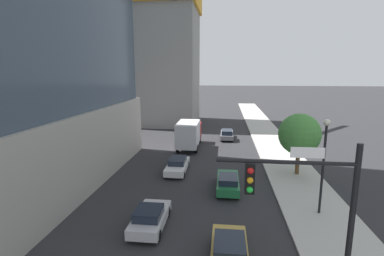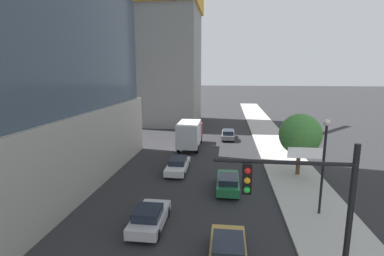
% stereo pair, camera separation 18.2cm
% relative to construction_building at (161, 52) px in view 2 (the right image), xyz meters
% --- Properties ---
extents(sidewalk, '(4.78, 120.00, 0.15)m').
position_rel_construction_building_xyz_m(sidewalk, '(18.36, -25.95, -12.83)').
color(sidewalk, '#B2AFA8').
rests_on(sidewalk, ground).
extents(construction_building, '(18.64, 13.72, 31.48)m').
position_rel_construction_building_xyz_m(construction_building, '(0.00, 0.00, 0.00)').
color(construction_building, gray).
rests_on(construction_building, ground).
extents(traffic_light_pole, '(4.74, 0.48, 6.93)m').
position_rel_construction_building_xyz_m(traffic_light_pole, '(14.94, -43.42, -8.12)').
color(traffic_light_pole, black).
rests_on(traffic_light_pole, sidewalk).
extents(street_lamp, '(0.44, 0.44, 6.32)m').
position_rel_construction_building_xyz_m(street_lamp, '(18.37, -34.36, -8.66)').
color(street_lamp, black).
rests_on(street_lamp, sidewalk).
extents(street_tree, '(3.73, 3.73, 5.58)m').
position_rel_construction_building_xyz_m(street_tree, '(18.71, -26.73, -9.05)').
color(street_tree, brown).
rests_on(street_tree, sidewalk).
extents(car_white, '(1.78, 4.74, 1.31)m').
position_rel_construction_building_xyz_m(car_white, '(7.63, -27.04, -12.24)').
color(car_white, silver).
rests_on(car_white, ground).
extents(car_gold, '(1.79, 4.63, 1.44)m').
position_rel_construction_building_xyz_m(car_gold, '(12.36, -40.33, -12.17)').
color(car_gold, '#AD8938').
rests_on(car_gold, ground).
extents(car_gray, '(1.74, 4.68, 1.46)m').
position_rel_construction_building_xyz_m(car_gray, '(12.36, -12.84, -12.17)').
color(car_gray, slate).
rests_on(car_gray, ground).
extents(car_green, '(1.74, 4.52, 1.38)m').
position_rel_construction_building_xyz_m(car_green, '(12.36, -30.95, -12.21)').
color(car_green, '#1E6638').
rests_on(car_green, ground).
extents(car_silver, '(1.82, 4.10, 1.41)m').
position_rel_construction_building_xyz_m(car_silver, '(7.63, -37.28, -12.20)').
color(car_silver, '#B7B7BC').
rests_on(car_silver, ground).
extents(box_truck, '(2.49, 7.27, 3.40)m').
position_rel_construction_building_xyz_m(box_truck, '(7.63, -18.17, -11.01)').
color(box_truck, '#B21E1E').
rests_on(box_truck, ground).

